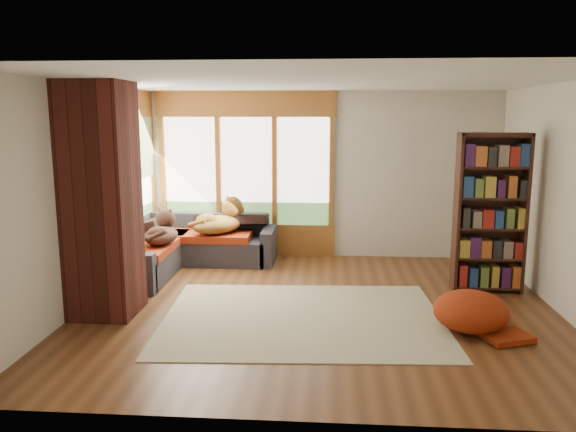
% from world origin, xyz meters
% --- Properties ---
extents(floor, '(5.50, 5.50, 0.00)m').
position_xyz_m(floor, '(0.00, 0.00, 0.00)').
color(floor, '#4F2C15').
rests_on(floor, ground).
extents(ceiling, '(5.50, 5.50, 0.00)m').
position_xyz_m(ceiling, '(0.00, 0.00, 2.60)').
color(ceiling, white).
extents(wall_back, '(5.50, 0.04, 2.60)m').
position_xyz_m(wall_back, '(0.00, 2.50, 1.30)').
color(wall_back, silver).
rests_on(wall_back, ground).
extents(wall_front, '(5.50, 0.04, 2.60)m').
position_xyz_m(wall_front, '(0.00, -2.50, 1.30)').
color(wall_front, silver).
rests_on(wall_front, ground).
extents(wall_left, '(0.04, 5.00, 2.60)m').
position_xyz_m(wall_left, '(-2.75, 0.00, 1.30)').
color(wall_left, silver).
rests_on(wall_left, ground).
extents(wall_right, '(0.04, 5.00, 2.60)m').
position_xyz_m(wall_right, '(2.75, 0.00, 1.30)').
color(wall_right, silver).
rests_on(wall_right, ground).
extents(windows_back, '(2.82, 0.10, 1.90)m').
position_xyz_m(windows_back, '(-1.20, 2.47, 1.35)').
color(windows_back, '#9A5F27').
rests_on(windows_back, wall_back).
extents(windows_left, '(0.10, 2.62, 1.90)m').
position_xyz_m(windows_left, '(-2.72, 1.20, 1.35)').
color(windows_left, '#9A5F27').
rests_on(windows_left, wall_left).
extents(roller_blind, '(0.03, 0.72, 0.90)m').
position_xyz_m(roller_blind, '(-2.69, 2.03, 1.75)').
color(roller_blind, '#798759').
rests_on(roller_blind, wall_left).
extents(brick_chimney, '(0.70, 0.70, 2.60)m').
position_xyz_m(brick_chimney, '(-2.40, -0.35, 1.30)').
color(brick_chimney, '#471914').
rests_on(brick_chimney, ground).
extents(sectional_sofa, '(2.20, 2.20, 0.80)m').
position_xyz_m(sectional_sofa, '(-1.95, 1.70, 0.30)').
color(sectional_sofa, '#24222B').
rests_on(sectional_sofa, ground).
extents(area_rug, '(3.20, 2.52, 0.01)m').
position_xyz_m(area_rug, '(-0.16, -0.35, 0.01)').
color(area_rug, beige).
rests_on(area_rug, ground).
extents(bookshelf, '(0.87, 0.29, 2.02)m').
position_xyz_m(bookshelf, '(2.14, 0.81, 1.01)').
color(bookshelf, '#381B12').
rests_on(bookshelf, ground).
extents(pouf, '(0.79, 0.79, 0.42)m').
position_xyz_m(pouf, '(1.61, -0.59, 0.22)').
color(pouf, '#97280A').
rests_on(pouf, area_rug).
extents(dog_tan, '(0.93, 0.93, 0.47)m').
position_xyz_m(dog_tan, '(-1.51, 1.89, 0.77)').
color(dog_tan, '#8D5E24').
rests_on(dog_tan, sectional_sofa).
extents(dog_brindle, '(0.44, 0.72, 0.39)m').
position_xyz_m(dog_brindle, '(-2.20, 1.18, 0.73)').
color(dog_brindle, black).
rests_on(dog_brindle, sectional_sofa).
extents(throw_pillows, '(1.98, 1.68, 0.45)m').
position_xyz_m(throw_pillows, '(-1.86, 1.75, 0.79)').
color(throw_pillows, black).
rests_on(throw_pillows, sectional_sofa).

